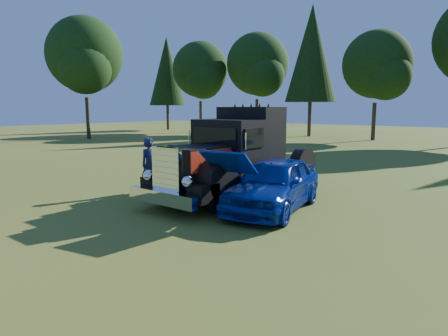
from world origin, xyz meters
TOP-DOWN VIEW (x-y plane):
  - ground at (0.00, 0.00)m, footprint 120.00×120.00m
  - treeline at (-1.27, 28.03)m, footprint 72.10×24.04m
  - diamond_t_truck at (0.49, 2.77)m, footprint 3.32×7.16m
  - hotrod_coupe at (2.44, 2.06)m, footprint 2.74×4.81m
  - spectator_near at (-2.28, 1.43)m, footprint 0.56×0.77m
  - spectator_far at (-1.70, 1.92)m, footprint 1.03×0.98m
  - distant_teal_car at (-16.87, 21.69)m, footprint 3.35×4.18m

SIDE VIEW (x-z plane):
  - ground at x=0.00m, z-range 0.00..0.00m
  - distant_teal_car at x=-16.87m, z-range 0.00..1.33m
  - hotrod_coupe at x=2.44m, z-range -0.17..1.72m
  - spectator_far at x=-1.70m, z-range 0.00..1.67m
  - spectator_near at x=-2.28m, z-range 0.00..1.94m
  - diamond_t_truck at x=0.49m, z-range -0.22..2.78m
  - treeline at x=-1.27m, z-range 0.73..14.57m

